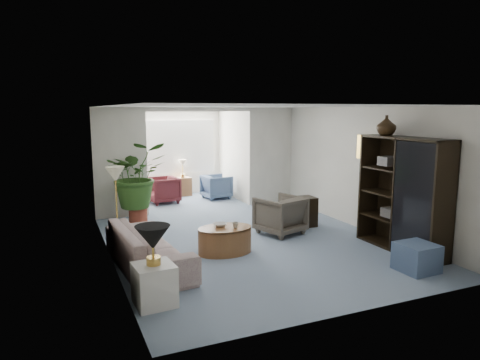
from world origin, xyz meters
name	(u,v)px	position (x,y,z in m)	size (l,w,h in m)	color
floor	(253,244)	(0.00, 0.00, 0.00)	(6.00, 6.00, 0.00)	#889EB4
sunroom_floor	(189,201)	(0.00, 4.10, 0.00)	(2.60, 2.60, 0.00)	#889EB4
back_pier_left	(121,163)	(-1.90, 3.00, 1.25)	(1.20, 0.12, 2.50)	white
back_pier_right	(271,156)	(1.90, 3.00, 1.25)	(1.20, 0.12, 2.50)	white
back_header	(200,109)	(0.00, 3.00, 2.45)	(2.60, 0.12, 0.10)	white
window_pane	(177,146)	(0.00, 5.18, 1.40)	(2.20, 0.02, 1.50)	white
window_blinds	(177,146)	(0.00, 5.15, 1.40)	(2.20, 0.02, 1.50)	white
framed_picture	(368,147)	(2.46, -0.10, 1.70)	(0.04, 0.50, 0.40)	#BAAF95
sofa	(148,247)	(-2.01, -0.47, 0.32)	(2.22, 0.87, 0.65)	beige
end_table	(154,285)	(-2.21, -1.82, 0.27)	(0.48, 0.48, 0.53)	white
table_lamp	(153,237)	(-2.21, -1.82, 0.88)	(0.44, 0.44, 0.30)	black
floor_lamp	(115,174)	(-2.24, 1.32, 1.25)	(0.36, 0.36, 0.28)	#F4EDC2
coffee_table	(225,240)	(-0.66, -0.28, 0.23)	(0.95, 0.95, 0.45)	brown
coffee_bowl	(220,225)	(-0.71, -0.18, 0.48)	(0.23, 0.23, 0.06)	silver
coffee_cup	(235,225)	(-0.51, -0.38, 0.50)	(0.11, 0.11, 0.10)	#B3AD9D
wingback_chair	(280,215)	(0.79, 0.41, 0.38)	(0.81, 0.83, 0.75)	#5F584B
side_table_dark	(303,212)	(1.49, 0.71, 0.31)	(0.52, 0.41, 0.62)	black
entertainment_cabinet	(403,195)	(2.23, -1.34, 0.99)	(0.48, 1.79, 1.98)	black
cabinet_urn	(386,125)	(2.23, -0.84, 2.16)	(0.34, 0.34, 0.36)	black
ottoman	(417,257)	(1.72, -2.23, 0.21)	(0.53, 0.53, 0.43)	slate
plant_pot	(138,214)	(-1.64, 2.46, 0.16)	(0.40, 0.40, 0.32)	brown
house_plant	(137,175)	(-1.64, 2.46, 1.04)	(1.30, 1.13, 1.45)	#2D541C
sunroom_chair_blue	(217,187)	(0.83, 4.18, 0.33)	(0.70, 0.72, 0.66)	slate
sunroom_chair_maroon	(163,190)	(-0.67, 4.18, 0.34)	(0.74, 0.76, 0.69)	#551D22
sunroom_table	(183,186)	(0.08, 4.93, 0.26)	(0.43, 0.34, 0.53)	brown
shelf_clutter	(400,197)	(2.18, -1.32, 0.94)	(0.30, 1.06, 1.06)	black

